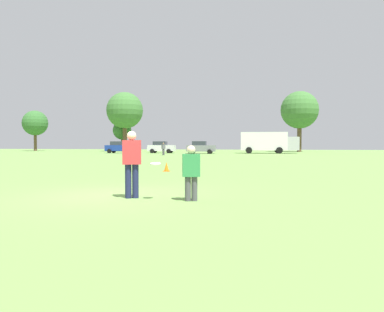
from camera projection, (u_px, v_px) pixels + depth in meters
The scene contains 15 objects.
ground_plane at pixel (116, 196), 10.08m from camera, with size 166.91×166.91×0.00m, color #6B9347.
player_thrower at pixel (132, 160), 9.64m from camera, with size 0.55×0.44×1.75m.
player_defender at pixel (191, 170), 9.16m from camera, with size 0.48×0.35×1.38m.
frisbee at pixel (155, 164), 9.32m from camera, with size 0.27×0.27×0.06m.
traffic_cone at pixel (167, 167), 19.11m from camera, with size 0.32×0.32×0.48m.
parked_car_near_left at pixel (119, 147), 57.35m from camera, with size 4.30×2.41×1.82m.
parked_car_mid_left at pixel (161, 147), 57.61m from camera, with size 4.30×2.41×1.82m.
parked_car_center at pixel (201, 147), 53.95m from camera, with size 4.30×2.41×1.82m.
box_truck at pixel (268, 142), 55.57m from camera, with size 8.63×3.34×3.18m.
bystander_sideline_watcher at pixel (127, 147), 49.74m from camera, with size 0.54×0.49×1.72m.
bystander_far_jogger at pixel (163, 148), 46.42m from camera, with size 0.48×0.49×1.58m.
tree_west_oak at pixel (35, 123), 74.68m from camera, with size 5.03×5.03×8.18m.
tree_west_maple at pixel (122, 130), 73.65m from camera, with size 3.68×3.68×5.99m.
tree_center_elm at pixel (125, 111), 71.35m from camera, with size 7.03×7.03×11.43m.
tree_east_birch at pixel (300, 110), 65.90m from camera, with size 6.67×6.67×10.83m.
Camera 1 is at (4.03, -9.43, 1.42)m, focal length 34.56 mm.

